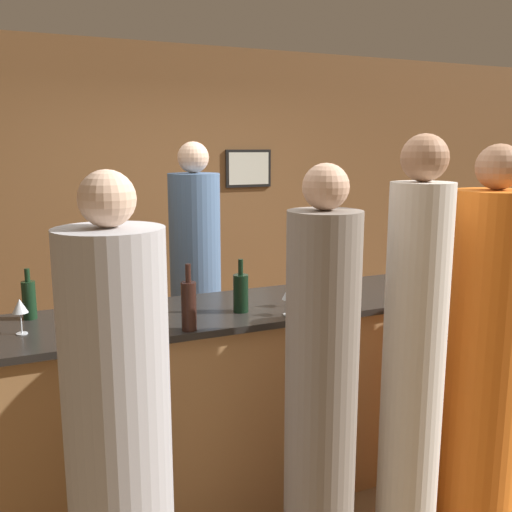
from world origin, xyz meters
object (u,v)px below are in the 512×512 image
object	(u,v)px
bartender	(196,298)
guest_4	(484,356)
guest_2	(321,394)
guest_3	(119,440)
wine_bottle_0	(189,305)
wine_bottle_2	(241,292)
guest_0	(413,364)
wine_bottle_1	(29,299)

from	to	relation	value
bartender	guest_4	xyz separation A→B (m)	(1.01, -1.59, -0.02)
guest_2	guest_3	world-z (taller)	guest_2
guest_2	wine_bottle_0	size ratio (longest dim) A/B	5.87
guest_4	wine_bottle_2	distance (m)	1.27
guest_4	wine_bottle_0	xyz separation A→B (m)	(-1.40, 0.46, 0.31)
guest_0	guest_3	world-z (taller)	guest_0
guest_3	wine_bottle_1	size ratio (longest dim) A/B	7.21
bartender	guest_2	distance (m)	1.60
guest_0	guest_2	distance (m)	0.48
guest_2	guest_3	distance (m)	0.88
guest_4	guest_2	bearing A→B (deg)	-179.32
wine_bottle_2	wine_bottle_1	bearing A→B (deg)	163.32
guest_4	wine_bottle_2	world-z (taller)	guest_4
guest_4	wine_bottle_1	bearing A→B (deg)	155.33
guest_2	wine_bottle_1	bearing A→B (deg)	139.54
wine_bottle_1	bartender	bearing A→B (deg)	30.67
guest_2	wine_bottle_2	distance (m)	0.74
bartender	wine_bottle_1	bearing A→B (deg)	30.67
guest_2	wine_bottle_2	world-z (taller)	guest_2
guest_0	wine_bottle_2	size ratio (longest dim) A/B	7.10
wine_bottle_0	wine_bottle_1	distance (m)	0.84
wine_bottle_1	wine_bottle_2	xyz separation A→B (m)	(1.02, -0.31, 0.00)
guest_2	wine_bottle_1	size ratio (longest dim) A/B	7.26
guest_4	wine_bottle_0	distance (m)	1.50
guest_2	wine_bottle_0	distance (m)	0.73
guest_0	wine_bottle_1	bearing A→B (deg)	148.38
wine_bottle_1	wine_bottle_2	distance (m)	1.07
bartender	guest_3	bearing A→B (deg)	63.29
guest_4	wine_bottle_2	xyz separation A→B (m)	(-1.06, 0.65, 0.29)
wine_bottle_0	wine_bottle_2	xyz separation A→B (m)	(0.34, 0.19, -0.02)
bartender	wine_bottle_1	xyz separation A→B (m)	(-1.07, -0.63, 0.27)
wine_bottle_1	wine_bottle_2	world-z (taller)	wine_bottle_2
bartender	guest_2	world-z (taller)	bartender
bartender	guest_4	distance (m)	1.88
guest_0	guest_2	world-z (taller)	guest_0
guest_0	guest_3	xyz separation A→B (m)	(-1.35, 0.00, -0.09)
wine_bottle_0	bartender	bearing A→B (deg)	71.10
wine_bottle_2	wine_bottle_0	bearing A→B (deg)	-150.79
guest_0	wine_bottle_1	distance (m)	1.90
guest_0	wine_bottle_0	xyz separation A→B (m)	(-0.93, 0.49, 0.26)
bartender	guest_3	distance (m)	1.82
guest_2	wine_bottle_2	xyz separation A→B (m)	(-0.11, 0.66, 0.31)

